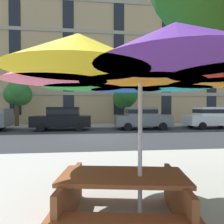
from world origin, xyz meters
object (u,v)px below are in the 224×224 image
object	(u,v)px
sedan_white	(211,117)
street_tree_left	(18,94)
sedan_black	(63,118)
sedan_gray	(142,117)
street_tree_middle	(125,96)
patio_umbrella	(140,70)
picnic_table	(123,194)

from	to	relation	value
sedan_white	street_tree_left	size ratio (longest dim) A/B	1.06
sedan_black	sedan_white	xyz separation A→B (m)	(12.12, 0.00, 0.00)
sedan_gray	street_tree_middle	bearing A→B (deg)	104.11
sedan_white	patio_umbrella	xyz separation A→B (m)	(-9.32, -12.70, 1.32)
street_tree_middle	picnic_table	world-z (taller)	street_tree_middle
street_tree_left	picnic_table	size ratio (longest dim) A/B	2.07
sedan_gray	patio_umbrella	distance (m)	13.22
street_tree_left	picnic_table	world-z (taller)	street_tree_left
sedan_white	patio_umbrella	distance (m)	15.81
sedan_black	picnic_table	world-z (taller)	sedan_black
street_tree_middle	picnic_table	bearing A→B (deg)	-100.31
sedan_gray	picnic_table	world-z (taller)	sedan_gray
street_tree_left	street_tree_middle	size ratio (longest dim) A/B	1.08
sedan_black	street_tree_middle	world-z (taller)	street_tree_middle
sedan_black	street_tree_left	size ratio (longest dim) A/B	1.06
patio_umbrella	picnic_table	distance (m)	1.80
sedan_gray	street_tree_left	distance (m)	11.00
sedan_black	street_tree_left	bearing A→B (deg)	145.85
street_tree_middle	patio_umbrella	size ratio (longest dim) A/B	1.06
sedan_white	street_tree_left	world-z (taller)	street_tree_left
patio_umbrella	street_tree_left	bearing A→B (deg)	114.27
picnic_table	street_tree_left	bearing A→B (deg)	113.68
sedan_black	street_tree_left	world-z (taller)	street_tree_left
sedan_black	street_tree_middle	bearing A→B (deg)	29.82
picnic_table	sedan_black	bearing A→B (deg)	101.53
sedan_gray	patio_umbrella	world-z (taller)	patio_umbrella
sedan_black	street_tree_left	xyz separation A→B (m)	(-4.21, 2.86, 2.01)
street_tree_left	patio_umbrella	size ratio (longest dim) A/B	1.14
sedan_gray	street_tree_middle	xyz separation A→B (m)	(-0.78, 3.11, 1.86)
patio_umbrella	picnic_table	world-z (taller)	patio_umbrella
street_tree_middle	patio_umbrella	bearing A→B (deg)	-99.45
patio_umbrella	street_tree_middle	bearing A→B (deg)	80.55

